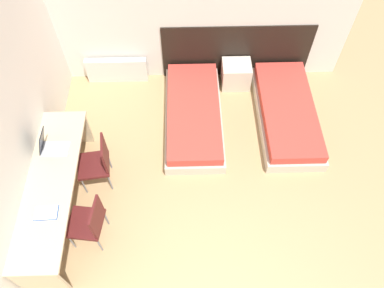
# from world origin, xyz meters

# --- Properties ---
(wall_back) EXTENTS (5.22, 0.05, 2.70)m
(wall_back) POSITION_xyz_m (0.00, 4.25, 1.35)
(wall_back) COLOR silver
(wall_back) RESTS_ON ground_plane
(wall_left) EXTENTS (0.05, 5.23, 2.70)m
(wall_left) POSITION_xyz_m (-2.14, 2.11, 1.35)
(wall_left) COLOR silver
(wall_left) RESTS_ON ground_plane
(headboard_panel) EXTENTS (2.51, 0.03, 1.05)m
(headboard_panel) POSITION_xyz_m (0.80, 4.21, 0.52)
(headboard_panel) COLOR black
(headboard_panel) RESTS_ON ground_plane
(bed_near_window) EXTENTS (0.90, 2.04, 0.33)m
(bed_near_window) POSITION_xyz_m (0.05, 3.16, 0.16)
(bed_near_window) COLOR beige
(bed_near_window) RESTS_ON ground_plane
(bed_near_door) EXTENTS (0.90, 2.04, 0.33)m
(bed_near_door) POSITION_xyz_m (1.56, 3.16, 0.16)
(bed_near_door) COLOR beige
(bed_near_door) RESTS_ON ground_plane
(nightstand) EXTENTS (0.49, 0.41, 0.46)m
(nightstand) POSITION_xyz_m (0.80, 3.98, 0.23)
(nightstand) COLOR beige
(nightstand) RESTS_ON ground_plane
(radiator) EXTENTS (1.05, 0.12, 0.47)m
(radiator) POSITION_xyz_m (-1.26, 4.13, 0.23)
(radiator) COLOR silver
(radiator) RESTS_ON ground_plane
(desk) EXTENTS (0.61, 2.29, 0.72)m
(desk) POSITION_xyz_m (-1.81, 1.67, 0.58)
(desk) COLOR #C6B28E
(desk) RESTS_ON ground_plane
(chair_near_laptop) EXTENTS (0.48, 0.48, 0.89)m
(chair_near_laptop) POSITION_xyz_m (-1.31, 2.11, 0.49)
(chair_near_laptop) COLOR #511919
(chair_near_laptop) RESTS_ON ground_plane
(chair_near_notebook) EXTENTS (0.48, 0.48, 0.89)m
(chair_near_notebook) POSITION_xyz_m (-1.31, 1.23, 0.49)
(chair_near_notebook) COLOR #511919
(chair_near_notebook) RESTS_ON ground_plane
(laptop) EXTENTS (0.37, 0.24, 0.36)m
(laptop) POSITION_xyz_m (-1.87, 2.17, 0.80)
(laptop) COLOR silver
(laptop) RESTS_ON desk
(open_notebook) EXTENTS (0.29, 0.20, 0.02)m
(open_notebook) POSITION_xyz_m (-1.77, 1.25, 0.73)
(open_notebook) COLOR #1E4793
(open_notebook) RESTS_ON desk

